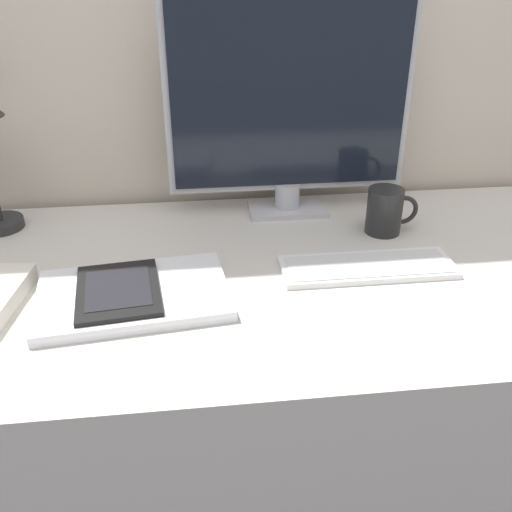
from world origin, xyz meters
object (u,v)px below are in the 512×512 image
monitor (289,105)px  keyboard (368,267)px  ereader (118,290)px  coffee_mug (386,211)px  laptop (134,295)px

monitor → keyboard: (0.11, -0.30, -0.24)m
ereader → coffee_mug: (0.55, 0.22, 0.02)m
laptop → ereader: (-0.02, -0.00, 0.02)m
keyboard → ereader: bearing=-172.6°
laptop → ereader: bearing=-168.5°
ereader → keyboard: bearing=7.4°
coffee_mug → keyboard: bearing=-117.5°
laptop → ereader: ereader is taller
keyboard → coffee_mug: size_ratio=2.96×
coffee_mug → ereader: bearing=-158.1°
ereader → coffee_mug: 0.59m
ereader → coffee_mug: coffee_mug is taller
keyboard → coffee_mug: (0.08, 0.16, 0.04)m
ereader → laptop: bearing=11.5°
keyboard → ereader: (-0.47, -0.06, 0.02)m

